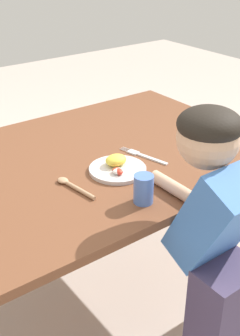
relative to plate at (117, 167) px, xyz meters
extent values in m
plane|color=beige|center=(-0.02, 0.16, -0.74)|extent=(8.00, 8.00, 0.00)
cube|color=brown|center=(-0.02, 0.16, -0.03)|extent=(1.46, 0.98, 0.03)
cube|color=brown|center=(0.62, 0.56, -0.39)|extent=(0.07, 0.07, 0.69)
cylinder|color=silver|center=(0.00, 0.00, -0.01)|extent=(0.21, 0.21, 0.01)
ellipsoid|color=yellow|center=(0.01, 0.02, 0.02)|extent=(0.08, 0.07, 0.04)
ellipsoid|color=red|center=(-0.03, -0.03, 0.01)|extent=(0.04, 0.03, 0.02)
ellipsoid|color=red|center=(-0.02, -0.04, 0.01)|extent=(0.04, 0.05, 0.02)
ellipsoid|color=white|center=(-0.03, -0.04, 0.01)|extent=(0.04, 0.04, 0.02)
cube|color=silver|center=(0.16, -0.01, -0.01)|extent=(0.05, 0.14, 0.01)
cube|color=silver|center=(0.14, 0.08, -0.01)|extent=(0.04, 0.05, 0.01)
cylinder|color=silver|center=(0.14, 0.13, -0.01)|extent=(0.01, 0.04, 0.00)
cylinder|color=silver|center=(0.13, 0.12, -0.01)|extent=(0.01, 0.04, 0.00)
cylinder|color=silver|center=(0.12, 0.12, -0.01)|extent=(0.01, 0.04, 0.00)
cylinder|color=tan|center=(-0.19, -0.05, -0.01)|extent=(0.04, 0.14, 0.01)
ellipsoid|color=tan|center=(-0.20, 0.05, -0.01)|extent=(0.04, 0.05, 0.02)
cylinder|color=#4E76CC|center=(-0.06, -0.22, 0.03)|extent=(0.06, 0.06, 0.10)
cube|color=#463A59|center=(0.06, -0.51, -0.45)|extent=(0.22, 0.14, 0.58)
cube|color=#3F72BF|center=(0.06, -0.44, 0.00)|extent=(0.21, 0.27, 0.37)
sphere|color=#D8A884|center=(0.06, -0.37, 0.23)|extent=(0.19, 0.19, 0.19)
ellipsoid|color=black|center=(0.06, -0.37, 0.28)|extent=(0.19, 0.19, 0.10)
cylinder|color=#D8A884|center=(0.06, -0.25, 0.01)|extent=(0.04, 0.23, 0.04)
camera|label=1|loc=(-0.83, -1.13, 0.75)|focal=46.60mm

